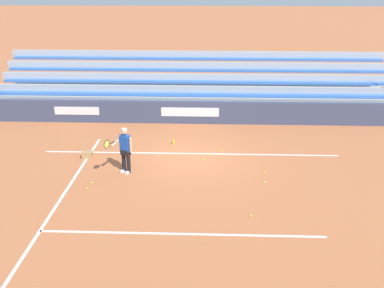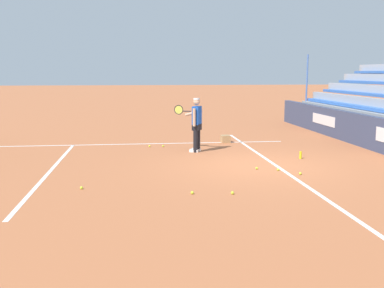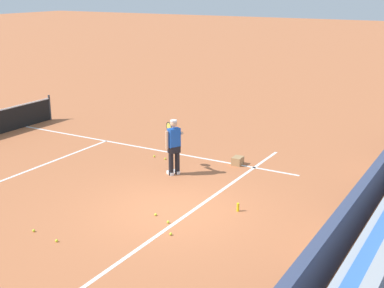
{
  "view_description": "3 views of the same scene",
  "coord_description": "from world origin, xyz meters",
  "px_view_note": "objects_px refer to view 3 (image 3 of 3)",
  "views": [
    {
      "loc": [
        -0.71,
        16.49,
        7.06
      ],
      "look_at": [
        -0.15,
        1.55,
        1.23
      ],
      "focal_mm": 42.0,
      "sensor_mm": 36.0,
      "label": 1
    },
    {
      "loc": [
        -11.76,
        3.21,
        2.51
      ],
      "look_at": [
        0.06,
        1.79,
        0.61
      ],
      "focal_mm": 42.0,
      "sensor_mm": 36.0,
      "label": 2
    },
    {
      "loc": [
        -10.77,
        -6.86,
        5.59
      ],
      "look_at": [
        1.6,
        0.33,
        1.31
      ],
      "focal_mm": 50.0,
      "sensor_mm": 36.0,
      "label": 3
    }
  ],
  "objects_px": {
    "tennis_ball_near_player": "(154,156)",
    "tennis_ball_toward_net": "(165,159)",
    "tennis_player": "(174,146)",
    "ball_box_cardboard": "(238,161)",
    "tennis_ball_midcourt": "(171,234)",
    "tennis_ball_far_right": "(168,222)",
    "water_bottle": "(238,207)",
    "tennis_ball_by_box": "(34,231)",
    "tennis_ball_far_left": "(156,214)",
    "tennis_ball_on_baseline": "(57,241)"
  },
  "relations": [
    {
      "from": "tennis_ball_near_player",
      "to": "tennis_ball_toward_net",
      "type": "relative_size",
      "value": 1.0
    },
    {
      "from": "tennis_player",
      "to": "tennis_ball_far_left",
      "type": "bearing_deg",
      "value": -156.52
    },
    {
      "from": "tennis_player",
      "to": "ball_box_cardboard",
      "type": "bearing_deg",
      "value": -36.11
    },
    {
      "from": "tennis_ball_toward_net",
      "to": "tennis_ball_on_baseline",
      "type": "bearing_deg",
      "value": -169.97
    },
    {
      "from": "ball_box_cardboard",
      "to": "tennis_ball_midcourt",
      "type": "distance_m",
      "value": 5.44
    },
    {
      "from": "tennis_player",
      "to": "tennis_ball_midcourt",
      "type": "relative_size",
      "value": 25.98
    },
    {
      "from": "tennis_ball_far_left",
      "to": "tennis_ball_on_baseline",
      "type": "distance_m",
      "value": 2.58
    },
    {
      "from": "tennis_ball_midcourt",
      "to": "tennis_ball_by_box",
      "type": "height_order",
      "value": "same"
    },
    {
      "from": "tennis_ball_toward_net",
      "to": "tennis_ball_midcourt",
      "type": "bearing_deg",
      "value": -145.76
    },
    {
      "from": "tennis_ball_near_player",
      "to": "tennis_ball_midcourt",
      "type": "bearing_deg",
      "value": -142.24
    },
    {
      "from": "tennis_ball_midcourt",
      "to": "tennis_ball_far_right",
      "type": "xyz_separation_m",
      "value": [
        0.52,
        0.41,
        0.0
      ]
    },
    {
      "from": "tennis_ball_far_left",
      "to": "water_bottle",
      "type": "xyz_separation_m",
      "value": [
        1.3,
        -1.67,
        0.08
      ]
    },
    {
      "from": "tennis_ball_near_player",
      "to": "tennis_ball_on_baseline",
      "type": "relative_size",
      "value": 1.0
    },
    {
      "from": "tennis_player",
      "to": "water_bottle",
      "type": "distance_m",
      "value": 3.39
    },
    {
      "from": "ball_box_cardboard",
      "to": "tennis_ball_on_baseline",
      "type": "bearing_deg",
      "value": 170.19
    },
    {
      "from": "tennis_ball_near_player",
      "to": "tennis_ball_by_box",
      "type": "bearing_deg",
      "value": -173.23
    },
    {
      "from": "tennis_ball_by_box",
      "to": "tennis_ball_near_player",
      "type": "bearing_deg",
      "value": 6.77
    },
    {
      "from": "tennis_player",
      "to": "water_bottle",
      "type": "xyz_separation_m",
      "value": [
        -1.55,
        -2.91,
        -0.78
      ]
    },
    {
      "from": "tennis_player",
      "to": "tennis_ball_toward_net",
      "type": "height_order",
      "value": "tennis_player"
    },
    {
      "from": "ball_box_cardboard",
      "to": "tennis_ball_near_player",
      "type": "xyz_separation_m",
      "value": [
        -0.71,
        2.77,
        -0.1
      ]
    },
    {
      "from": "water_bottle",
      "to": "tennis_ball_on_baseline",
      "type": "bearing_deg",
      "value": 142.2
    },
    {
      "from": "ball_box_cardboard",
      "to": "tennis_ball_near_player",
      "type": "relative_size",
      "value": 6.06
    },
    {
      "from": "ball_box_cardboard",
      "to": "tennis_ball_far_left",
      "type": "xyz_separation_m",
      "value": [
        -4.64,
        0.07,
        -0.1
      ]
    },
    {
      "from": "tennis_player",
      "to": "ball_box_cardboard",
      "type": "xyz_separation_m",
      "value": [
        1.79,
        -1.31,
        -0.76
      ]
    },
    {
      "from": "tennis_player",
      "to": "tennis_ball_near_player",
      "type": "relative_size",
      "value": 25.98
    },
    {
      "from": "tennis_ball_near_player",
      "to": "tennis_ball_far_left",
      "type": "bearing_deg",
      "value": -145.56
    },
    {
      "from": "tennis_ball_far_left",
      "to": "tennis_ball_midcourt",
      "type": "distance_m",
      "value": 1.17
    },
    {
      "from": "tennis_ball_far_right",
      "to": "tennis_ball_by_box",
      "type": "bearing_deg",
      "value": 128.77
    },
    {
      "from": "ball_box_cardboard",
      "to": "tennis_ball_far_right",
      "type": "xyz_separation_m",
      "value": [
        -4.86,
        -0.44,
        -0.1
      ]
    },
    {
      "from": "ball_box_cardboard",
      "to": "tennis_ball_by_box",
      "type": "distance_m",
      "value": 7.15
    },
    {
      "from": "tennis_ball_far_right",
      "to": "water_bottle",
      "type": "distance_m",
      "value": 1.91
    },
    {
      "from": "ball_box_cardboard",
      "to": "tennis_ball_by_box",
      "type": "bearing_deg",
      "value": 163.45
    },
    {
      "from": "tennis_ball_midcourt",
      "to": "tennis_ball_far_right",
      "type": "relative_size",
      "value": 1.0
    },
    {
      "from": "water_bottle",
      "to": "ball_box_cardboard",
      "type": "bearing_deg",
      "value": 25.64
    },
    {
      "from": "tennis_ball_far_right",
      "to": "tennis_ball_on_baseline",
      "type": "bearing_deg",
      "value": 141.92
    },
    {
      "from": "tennis_player",
      "to": "tennis_ball_far_left",
      "type": "distance_m",
      "value": 3.23
    },
    {
      "from": "tennis_player",
      "to": "ball_box_cardboard",
      "type": "height_order",
      "value": "tennis_player"
    },
    {
      "from": "tennis_ball_midcourt",
      "to": "water_bottle",
      "type": "distance_m",
      "value": 2.17
    },
    {
      "from": "tennis_player",
      "to": "tennis_ball_toward_net",
      "type": "distance_m",
      "value": 1.68
    },
    {
      "from": "tennis_ball_far_right",
      "to": "tennis_ball_far_left",
      "type": "bearing_deg",
      "value": 67.17
    },
    {
      "from": "tennis_ball_toward_net",
      "to": "tennis_ball_far_right",
      "type": "height_order",
      "value": "same"
    },
    {
      "from": "tennis_ball_on_baseline",
      "to": "tennis_ball_by_box",
      "type": "bearing_deg",
      "value": 82.41
    },
    {
      "from": "tennis_ball_midcourt",
      "to": "tennis_ball_toward_net",
      "type": "height_order",
      "value": "same"
    },
    {
      "from": "tennis_ball_on_baseline",
      "to": "tennis_ball_toward_net",
      "type": "bearing_deg",
      "value": 10.03
    },
    {
      "from": "tennis_ball_toward_net",
      "to": "water_bottle",
      "type": "bearing_deg",
      "value": -123.65
    },
    {
      "from": "tennis_ball_near_player",
      "to": "tennis_ball_far_right",
      "type": "bearing_deg",
      "value": -142.29
    },
    {
      "from": "water_bottle",
      "to": "tennis_ball_near_player",
      "type": "bearing_deg",
      "value": 58.9
    },
    {
      "from": "tennis_ball_by_box",
      "to": "water_bottle",
      "type": "bearing_deg",
      "value": -46.06
    },
    {
      "from": "tennis_ball_far_left",
      "to": "tennis_ball_by_box",
      "type": "xyz_separation_m",
      "value": [
        -2.21,
        1.97,
        0.0
      ]
    },
    {
      "from": "tennis_player",
      "to": "tennis_ball_on_baseline",
      "type": "xyz_separation_m",
      "value": [
        -5.17,
        -0.1,
        -0.86
      ]
    }
  ]
}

